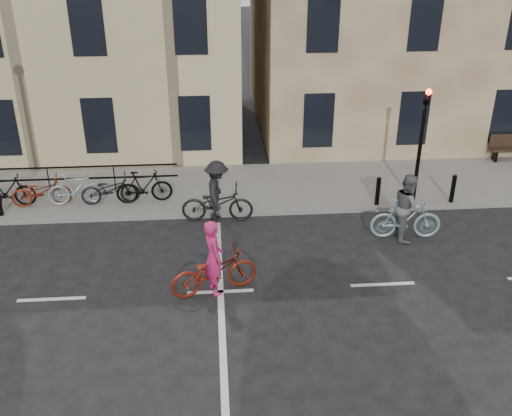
{
  "coord_description": "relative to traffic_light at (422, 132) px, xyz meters",
  "views": [
    {
      "loc": [
        -0.06,
        -11.56,
        7.81
      ],
      "look_at": [
        1.05,
        2.31,
        1.1
      ],
      "focal_mm": 40.0,
      "sensor_mm": 36.0,
      "label": 1
    }
  ],
  "objects": [
    {
      "name": "sidewalk",
      "position": [
        -10.2,
        1.66,
        -2.38
      ],
      "size": [
        46.0,
        4.0,
        0.15
      ],
      "primitive_type": "cube",
      "color": "slate",
      "rests_on": "ground"
    },
    {
      "name": "traffic_light",
      "position": [
        0.0,
        0.0,
        0.0
      ],
      "size": [
        0.18,
        0.3,
        3.9
      ],
      "color": "black",
      "rests_on": "sidewalk"
    },
    {
      "name": "parked_bikes",
      "position": [
        -11.12,
        0.7,
        -1.81
      ],
      "size": [
        7.25,
        1.23,
        1.05
      ],
      "color": "black",
      "rests_on": "sidewalk"
    },
    {
      "name": "bollard_west",
      "position": [
        1.2,
        -0.09,
        -1.85
      ],
      "size": [
        0.14,
        0.14,
        0.9
      ],
      "primitive_type": "cylinder",
      "color": "black",
      "rests_on": "sidewalk"
    },
    {
      "name": "bench",
      "position": [
        4.8,
        3.39,
        -1.78
      ],
      "size": [
        1.6,
        0.41,
        0.97
      ],
      "color": "black",
      "rests_on": "sidewalk"
    },
    {
      "name": "cyclist_pink",
      "position": [
        -6.34,
        -4.3,
        -1.79
      ],
      "size": [
        2.27,
        1.35,
        1.91
      ],
      "rotation": [
        0.0,
        0.0,
        1.87
      ],
      "color": "maroon",
      "rests_on": "ground"
    },
    {
      "name": "cyclist_grey",
      "position": [
        -0.93,
        -2.02,
        -1.67
      ],
      "size": [
        2.03,
        0.99,
        1.93
      ],
      "rotation": [
        0.0,
        0.0,
        1.49
      ],
      "color": "#84AAAD",
      "rests_on": "ground"
    },
    {
      "name": "cyclist_dark",
      "position": [
        -6.19,
        -0.52,
        -1.71
      ],
      "size": [
        2.17,
        1.26,
        1.9
      ],
      "rotation": [
        0.0,
        0.0,
        1.51
      ],
      "color": "black",
      "rests_on": "ground"
    },
    {
      "name": "ground",
      "position": [
        -6.2,
        -4.34,
        -2.45
      ],
      "size": [
        120.0,
        120.0,
        0.0
      ],
      "primitive_type": "plane",
      "color": "black",
      "rests_on": "ground"
    },
    {
      "name": "bollard_east",
      "position": [
        -1.2,
        -0.09,
        -1.85
      ],
      "size": [
        0.14,
        0.14,
        0.9
      ],
      "primitive_type": "cylinder",
      "color": "black",
      "rests_on": "sidewalk"
    }
  ]
}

